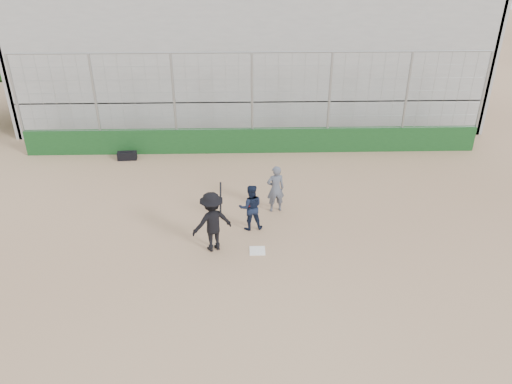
{
  "coord_description": "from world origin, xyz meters",
  "views": [
    {
      "loc": [
        -0.35,
        -11.63,
        8.15
      ],
      "look_at": [
        0.0,
        1.4,
        1.15
      ],
      "focal_mm": 35.0,
      "sensor_mm": 36.0,
      "label": 1
    }
  ],
  "objects_px": {
    "catcher_crouched": "(251,214)",
    "equipment_bag": "(127,156)",
    "batter_at_plate": "(212,222)",
    "umpire": "(276,191)"
  },
  "relations": [
    {
      "from": "batter_at_plate",
      "to": "equipment_bag",
      "type": "bearing_deg",
      "value": 120.56
    },
    {
      "from": "catcher_crouched",
      "to": "equipment_bag",
      "type": "xyz_separation_m",
      "value": [
        -4.77,
        5.21,
        -0.35
      ]
    },
    {
      "from": "umpire",
      "to": "catcher_crouched",
      "type": "bearing_deg",
      "value": 41.11
    },
    {
      "from": "batter_at_plate",
      "to": "umpire",
      "type": "bearing_deg",
      "value": 47.99
    },
    {
      "from": "equipment_bag",
      "to": "umpire",
      "type": "bearing_deg",
      "value": -36.57
    },
    {
      "from": "batter_at_plate",
      "to": "catcher_crouched",
      "type": "bearing_deg",
      "value": 43.08
    },
    {
      "from": "batter_at_plate",
      "to": "umpire",
      "type": "height_order",
      "value": "batter_at_plate"
    },
    {
      "from": "umpire",
      "to": "equipment_bag",
      "type": "relative_size",
      "value": 1.88
    },
    {
      "from": "batter_at_plate",
      "to": "equipment_bag",
      "type": "distance_m",
      "value": 7.27
    },
    {
      "from": "catcher_crouched",
      "to": "equipment_bag",
      "type": "relative_size",
      "value": 1.35
    }
  ]
}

